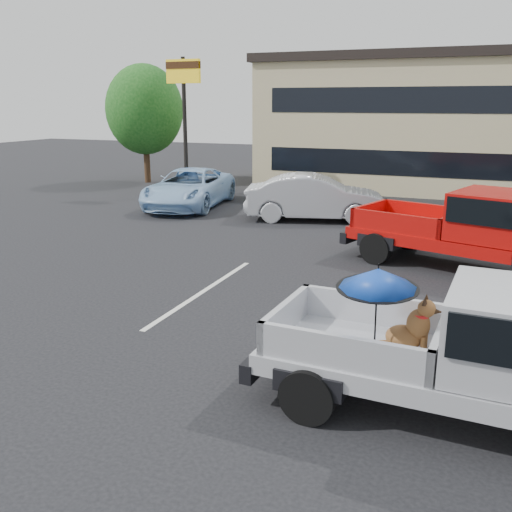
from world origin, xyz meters
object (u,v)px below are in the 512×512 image
object	(u,v)px
tree_left	(144,110)
silver_sedan	(315,198)
silver_pickup	(495,351)
blue_suv	(189,188)
motel_sign	(184,89)
red_pickup	(485,228)

from	to	relation	value
tree_left	silver_sedan	bearing A→B (deg)	-29.84
silver_pickup	blue_suv	bearing A→B (deg)	134.29
motel_sign	silver_sedan	bearing A→B (deg)	-25.33
silver_pickup	motel_sign	bearing A→B (deg)	132.63
silver_pickup	silver_sedan	distance (m)	13.53
tree_left	red_pickup	distance (m)	20.22
red_pickup	tree_left	bearing A→B (deg)	163.73
silver_pickup	red_pickup	distance (m)	7.47
motel_sign	blue_suv	bearing A→B (deg)	-59.23
silver_sedan	motel_sign	bearing A→B (deg)	49.39
motel_sign	red_pickup	distance (m)	15.47
tree_left	red_pickup	size ratio (longest dim) A/B	0.92
blue_suv	tree_left	bearing A→B (deg)	126.18
tree_left	blue_suv	distance (m)	8.50
silver_sedan	blue_suv	size ratio (longest dim) A/B	0.90
motel_sign	tree_left	size ratio (longest dim) A/B	1.00
motel_sign	tree_left	bearing A→B (deg)	143.13
tree_left	red_pickup	xyz separation A→B (m)	(16.75, -11.01, -2.62)
tree_left	blue_suv	xyz separation A→B (m)	(5.59, -5.67, -2.97)
red_pickup	motel_sign	bearing A→B (deg)	164.90
motel_sign	silver_pickup	distance (m)	20.51
tree_left	silver_pickup	bearing A→B (deg)	-47.45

